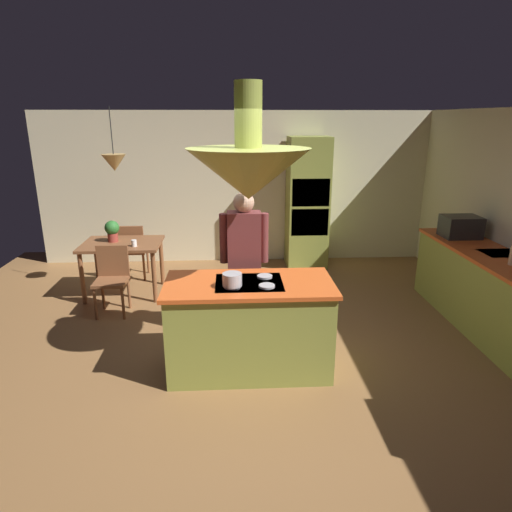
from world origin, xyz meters
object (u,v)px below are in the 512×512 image
object	(u,v)px
cooking_pot_on_cooktop	(232,280)
microwave_on_counter	(461,227)
person_at_island	(244,257)
potted_plant_on_table	(112,230)
dining_table	(122,250)
kitchen_island	(249,326)
chair_facing_island	(112,275)
cup_on_table	(134,243)
chair_by_back_wall	(133,248)
oven_tower	(307,203)

from	to	relation	value
cooking_pot_on_cooktop	microwave_on_counter	bearing A→B (deg)	28.97
person_at_island	potted_plant_on_table	xyz separation A→B (m)	(-1.81, 1.49, -0.04)
dining_table	kitchen_island	bearing A→B (deg)	-51.01
chair_facing_island	microwave_on_counter	xyz separation A→B (m)	(4.54, 0.06, 0.56)
dining_table	cooking_pot_on_cooktop	world-z (taller)	cooking_pot_on_cooktop
chair_facing_island	potted_plant_on_table	size ratio (longest dim) A/B	2.90
potted_plant_on_table	cup_on_table	world-z (taller)	potted_plant_on_table
cooking_pot_on_cooktop	potted_plant_on_table	bearing A→B (deg)	126.06
chair_by_back_wall	cooking_pot_on_cooktop	size ratio (longest dim) A/B	4.83
dining_table	cooking_pot_on_cooktop	bearing A→B (deg)	-55.37
person_at_island	cooking_pot_on_cooktop	bearing A→B (deg)	-99.50
chair_by_back_wall	cup_on_table	world-z (taller)	chair_by_back_wall
kitchen_island	cup_on_table	xyz separation A→B (m)	(-1.48, 1.90, 0.34)
chair_by_back_wall	chair_facing_island	bearing A→B (deg)	90.00
dining_table	chair_by_back_wall	distance (m)	0.64
dining_table	cooking_pot_on_cooktop	xyz separation A→B (m)	(1.54, -2.23, 0.35)
dining_table	chair_by_back_wall	bearing A→B (deg)	90.00
potted_plant_on_table	cup_on_table	xyz separation A→B (m)	(0.35, -0.27, -0.12)
oven_tower	microwave_on_counter	size ratio (longest dim) A/B	4.67
person_at_island	chair_facing_island	world-z (taller)	person_at_island
oven_tower	person_at_island	xyz separation A→B (m)	(-1.13, -2.57, -0.11)
oven_tower	chair_facing_island	bearing A→B (deg)	-147.72
chair_facing_island	cooking_pot_on_cooktop	size ratio (longest dim) A/B	4.83
microwave_on_counter	chair_by_back_wall	bearing A→B (deg)	165.26
potted_plant_on_table	chair_facing_island	bearing A→B (deg)	-79.21
person_at_island	potted_plant_on_table	distance (m)	2.34
person_at_island	potted_plant_on_table	size ratio (longest dim) A/B	5.61
kitchen_island	microwave_on_counter	xyz separation A→B (m)	(2.84, 1.53, 0.60)
chair_facing_island	dining_table	bearing A→B (deg)	90.00
oven_tower	cooking_pot_on_cooktop	bearing A→B (deg)	-110.48
dining_table	potted_plant_on_table	xyz separation A→B (m)	(-0.13, 0.07, 0.28)
cooking_pot_on_cooktop	cup_on_table	bearing A→B (deg)	123.13
kitchen_island	potted_plant_on_table	xyz separation A→B (m)	(-1.83, 2.17, 0.46)
chair_by_back_wall	cup_on_table	size ratio (longest dim) A/B	9.67
microwave_on_counter	cooking_pot_on_cooktop	distance (m)	3.43
microwave_on_counter	dining_table	bearing A→B (deg)	172.86
cooking_pot_on_cooktop	oven_tower	bearing A→B (deg)	69.52
chair_by_back_wall	microwave_on_counter	world-z (taller)	microwave_on_counter
oven_tower	potted_plant_on_table	size ratio (longest dim) A/B	7.16
kitchen_island	chair_facing_island	bearing A→B (deg)	139.06
cup_on_table	cooking_pot_on_cooktop	world-z (taller)	cooking_pot_on_cooktop
person_at_island	chair_by_back_wall	size ratio (longest dim) A/B	1.94
oven_tower	chair_by_back_wall	size ratio (longest dim) A/B	2.47
chair_facing_island	oven_tower	bearing A→B (deg)	32.28
chair_by_back_wall	potted_plant_on_table	distance (m)	0.71
oven_tower	person_at_island	world-z (taller)	oven_tower
oven_tower	cup_on_table	size ratio (longest dim) A/B	23.87
dining_table	cooking_pot_on_cooktop	size ratio (longest dim) A/B	5.99
microwave_on_counter	chair_facing_island	bearing A→B (deg)	-179.29
oven_tower	dining_table	distance (m)	3.05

